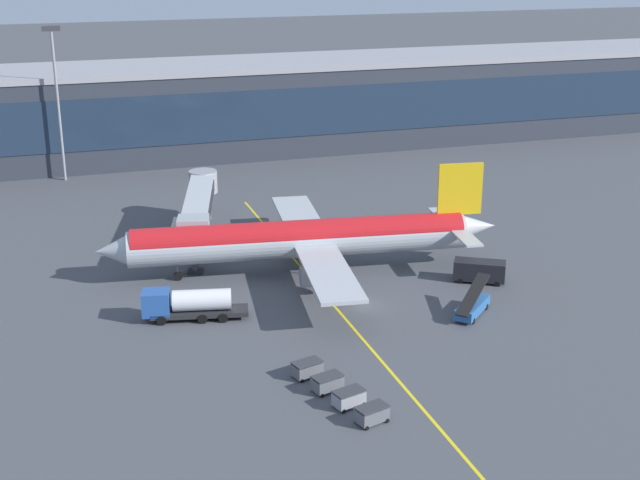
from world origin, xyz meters
TOP-DOWN VIEW (x-y plane):
  - ground_plane at (0.00, 0.00)m, footprint 700.00×700.00m
  - apron_lead_in_line at (-3.05, 2.00)m, footprint 0.42×80.00m
  - terminal_building at (5.22, 75.40)m, footprint 189.94×20.53m
  - main_airliner at (-3.39, 11.49)m, footprint 47.26×37.64m
  - jet_bridge at (-12.68, 26.25)m, footprint 9.17×24.52m
  - fuel_tanker at (-18.52, 2.19)m, footprint 11.08×4.70m
  - lavatory_truck at (15.13, 2.29)m, footprint 6.16×4.94m
  - belt_loader at (9.91, -5.86)m, footprint 5.91×5.72m
  - baggage_cart_0 at (-7.92, -22.87)m, footprint 2.97×2.23m
  - baggage_cart_1 at (-8.80, -19.79)m, footprint 2.97×2.23m
  - baggage_cart_2 at (-9.68, -16.71)m, footprint 2.97×2.23m
  - baggage_cart_3 at (-10.56, -13.64)m, footprint 2.97×2.23m
  - apron_light_mast_1 at (-27.93, 63.44)m, footprint 2.80×0.50m

SIDE VIEW (x-z plane):
  - ground_plane at x=0.00m, z-range 0.00..0.00m
  - apron_lead_in_line at x=-3.05m, z-range 0.00..0.01m
  - baggage_cart_0 at x=-7.92m, z-range 0.04..1.52m
  - baggage_cart_1 at x=-8.80m, z-range 0.04..1.52m
  - baggage_cart_2 at x=-9.68m, z-range 0.04..1.52m
  - baggage_cart_3 at x=-10.56m, z-range 0.04..1.52m
  - belt_loader at x=9.91m, z-range -0.75..2.73m
  - lavatory_truck at x=15.13m, z-range 0.17..2.67m
  - fuel_tanker at x=-18.52m, z-range 0.12..3.37m
  - main_airliner at x=-3.39m, z-range -1.98..10.37m
  - jet_bridge at x=-12.68m, z-range 1.75..8.63m
  - terminal_building at x=5.22m, z-range 0.02..16.24m
  - apron_light_mast_1 at x=-27.93m, z-range 2.00..26.51m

